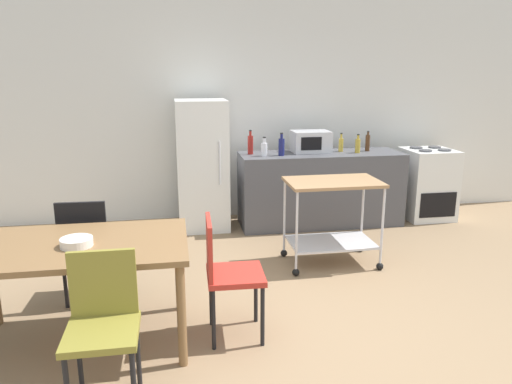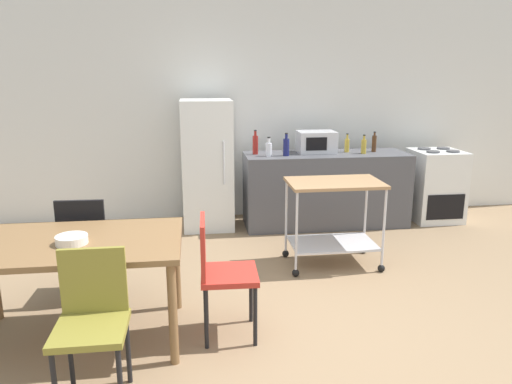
# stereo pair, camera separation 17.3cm
# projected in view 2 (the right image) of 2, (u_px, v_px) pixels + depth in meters

# --- Properties ---
(ground_plane) EXTENTS (12.00, 12.00, 0.00)m
(ground_plane) POSITION_uv_depth(u_px,v_px,m) (299.00, 339.00, 3.50)
(ground_plane) COLOR #8C7051
(back_wall) EXTENTS (8.40, 0.12, 2.90)m
(back_wall) POSITION_uv_depth(u_px,v_px,m) (248.00, 105.00, 6.22)
(back_wall) COLOR silver
(back_wall) RESTS_ON ground_plane
(kitchen_counter) EXTENTS (2.00, 0.64, 0.90)m
(kitchen_counter) POSITION_uv_depth(u_px,v_px,m) (326.00, 189.00, 6.00)
(kitchen_counter) COLOR #4C4C51
(kitchen_counter) RESTS_ON ground_plane
(dining_table) EXTENTS (1.50, 0.90, 0.75)m
(dining_table) POSITION_uv_depth(u_px,v_px,m) (72.00, 252.00, 3.34)
(dining_table) COLOR brown
(dining_table) RESTS_ON ground_plane
(chair_red) EXTENTS (0.41, 0.41, 0.89)m
(chair_red) POSITION_uv_depth(u_px,v_px,m) (220.00, 269.00, 3.43)
(chair_red) COLOR #B72D23
(chair_red) RESTS_ON ground_plane
(chair_olive) EXTENTS (0.40, 0.40, 0.89)m
(chair_olive) POSITION_uv_depth(u_px,v_px,m) (92.00, 316.00, 2.76)
(chair_olive) COLOR olive
(chair_olive) RESTS_ON ground_plane
(chair_black) EXTENTS (0.41, 0.41, 0.89)m
(chair_black) POSITION_uv_depth(u_px,v_px,m) (86.00, 240.00, 4.01)
(chair_black) COLOR black
(chair_black) RESTS_ON ground_plane
(stove_oven) EXTENTS (0.60, 0.61, 0.92)m
(stove_oven) POSITION_uv_depth(u_px,v_px,m) (435.00, 185.00, 6.20)
(stove_oven) COLOR white
(stove_oven) RESTS_ON ground_plane
(refrigerator) EXTENTS (0.60, 0.63, 1.55)m
(refrigerator) POSITION_uv_depth(u_px,v_px,m) (207.00, 165.00, 5.83)
(refrigerator) COLOR white
(refrigerator) RESTS_ON ground_plane
(kitchen_cart) EXTENTS (0.91, 0.57, 0.85)m
(kitchen_cart) POSITION_uv_depth(u_px,v_px,m) (334.00, 209.00, 4.71)
(kitchen_cart) COLOR #A37A51
(kitchen_cart) RESTS_ON ground_plane
(bottle_vinegar) EXTENTS (0.07, 0.07, 0.29)m
(bottle_vinegar) POSITION_uv_depth(u_px,v_px,m) (255.00, 144.00, 5.82)
(bottle_vinegar) COLOR maroon
(bottle_vinegar) RESTS_ON kitchen_counter
(bottle_sesame_oil) EXTENTS (0.08, 0.08, 0.23)m
(bottle_sesame_oil) POSITION_uv_depth(u_px,v_px,m) (269.00, 149.00, 5.69)
(bottle_sesame_oil) COLOR silver
(bottle_sesame_oil) RESTS_ON kitchen_counter
(bottle_soy_sauce) EXTENTS (0.07, 0.07, 0.27)m
(bottle_soy_sauce) POSITION_uv_depth(u_px,v_px,m) (286.00, 147.00, 5.71)
(bottle_soy_sauce) COLOR navy
(bottle_soy_sauce) RESTS_ON kitchen_counter
(microwave) EXTENTS (0.46, 0.35, 0.26)m
(microwave) POSITION_uv_depth(u_px,v_px,m) (316.00, 142.00, 5.94)
(microwave) COLOR silver
(microwave) RESTS_ON kitchen_counter
(bottle_wine) EXTENTS (0.06, 0.06, 0.23)m
(bottle_wine) POSITION_uv_depth(u_px,v_px,m) (347.00, 145.00, 5.97)
(bottle_wine) COLOR gold
(bottle_wine) RESTS_ON kitchen_counter
(bottle_sparkling_water) EXTENTS (0.06, 0.06, 0.23)m
(bottle_sparkling_water) POSITION_uv_depth(u_px,v_px,m) (364.00, 146.00, 5.87)
(bottle_sparkling_water) COLOR gold
(bottle_sparkling_water) RESTS_ON kitchen_counter
(bottle_hot_sauce) EXTENTS (0.06, 0.06, 0.25)m
(bottle_hot_sauce) POSITION_uv_depth(u_px,v_px,m) (374.00, 143.00, 5.99)
(bottle_hot_sauce) COLOR #4C2D19
(bottle_hot_sauce) RESTS_ON kitchen_counter
(fruit_bowl) EXTENTS (0.21, 0.21, 0.06)m
(fruit_bowl) POSITION_uv_depth(u_px,v_px,m) (72.00, 240.00, 3.25)
(fruit_bowl) COLOR white
(fruit_bowl) RESTS_ON dining_table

